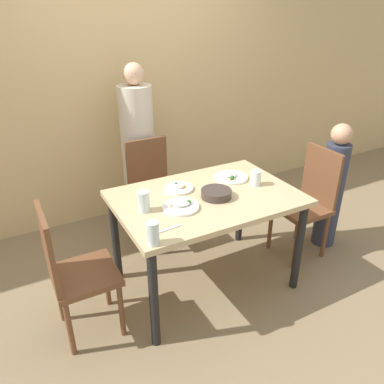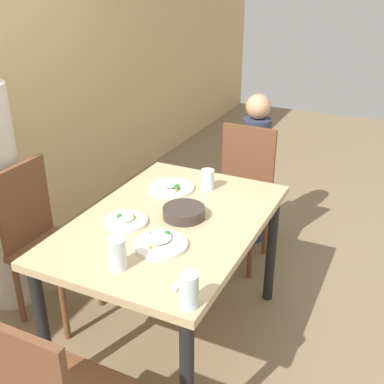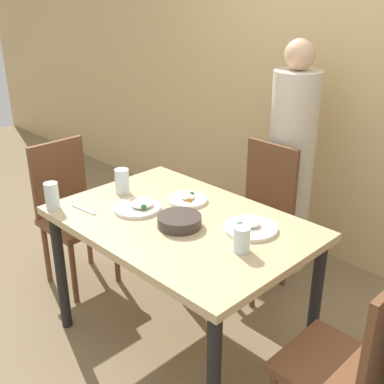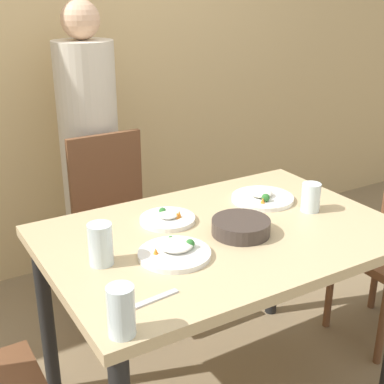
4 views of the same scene
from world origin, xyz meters
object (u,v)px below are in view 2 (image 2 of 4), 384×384
(person_child, at_px, (254,173))
(plate_rice_adult, at_px, (126,221))
(chair_adult_spot, at_px, (44,238))
(chair_child_spot, at_px, (241,192))
(glass_water_tall, at_px, (189,290))
(bowl_curry, at_px, (184,212))

(person_child, xyz_separation_m, plate_rice_adult, (-1.39, 0.21, 0.24))
(person_child, distance_m, plate_rice_adult, 1.43)
(person_child, bearing_deg, chair_adult_spot, 149.08)
(chair_adult_spot, relative_size, chair_child_spot, 1.00)
(chair_adult_spot, bearing_deg, person_child, -30.92)
(chair_child_spot, distance_m, plate_rice_adult, 1.17)
(chair_child_spot, bearing_deg, glass_water_tall, -77.23)
(chair_adult_spot, bearing_deg, plate_rice_adult, -93.35)
(bowl_curry, bearing_deg, chair_adult_spot, 99.80)
(person_child, relative_size, glass_water_tall, 7.97)
(chair_adult_spot, xyz_separation_m, person_child, (1.35, -0.81, 0.04))
(chair_adult_spot, relative_size, person_child, 0.84)
(bowl_curry, relative_size, plate_rice_adult, 1.00)
(chair_child_spot, bearing_deg, bowl_curry, -88.56)
(bowl_curry, height_order, glass_water_tall, glass_water_tall)
(chair_child_spot, distance_m, person_child, 0.27)
(person_child, distance_m, bowl_curry, 1.24)
(person_child, xyz_separation_m, bowl_curry, (-1.21, -0.02, 0.26))
(chair_adult_spot, relative_size, plate_rice_adult, 4.43)
(chair_child_spot, height_order, person_child, person_child)
(bowl_curry, bearing_deg, plate_rice_adult, 127.60)
(chair_child_spot, xyz_separation_m, plate_rice_adult, (-1.12, 0.21, 0.28))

